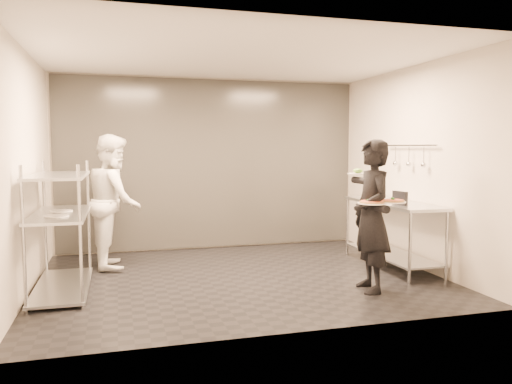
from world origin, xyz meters
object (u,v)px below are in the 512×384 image
object	(u,v)px
pizza_plate_near	(372,202)
bottle_green	(375,190)
pass_rack	(61,225)
bottle_clear	(382,191)
pizza_plate_far	(393,201)
prep_counter	(392,223)
chef	(114,201)
pos_monitor	(400,198)
salad_plate	(358,172)
waiter	(371,216)
bottle_dark	(367,188)

from	to	relation	value
pizza_plate_near	bottle_green	xyz separation A→B (m)	(0.87, 1.50, -0.01)
pass_rack	bottle_clear	xyz separation A→B (m)	(4.50, 0.59, 0.24)
pizza_plate_far	bottle_green	bearing A→B (deg)	67.73
pass_rack	prep_counter	xyz separation A→B (m)	(4.33, 0.00, -0.14)
pizza_plate_far	prep_counter	bearing A→B (deg)	59.20
chef	pos_monitor	xyz separation A→B (m)	(3.61, -1.45, 0.08)
salad_plate	pizza_plate_far	bearing A→B (deg)	-69.02
salad_plate	bottle_green	distance (m)	1.37
pass_rack	chef	bearing A→B (deg)	60.80
prep_counter	waiter	bearing A→B (deg)	-131.18
waiter	chef	xyz separation A→B (m)	(-2.87, 2.05, 0.04)
chef	pizza_plate_near	world-z (taller)	chef
pos_monitor	salad_plate	bearing A→B (deg)	-166.57
salad_plate	bottle_green	world-z (taller)	salad_plate
pizza_plate_far	pizza_plate_near	bearing A→B (deg)	169.70
pizza_plate_near	bottle_green	bearing A→B (deg)	59.92
pizza_plate_far	salad_plate	world-z (taller)	salad_plate
pizza_plate_far	salad_plate	distance (m)	0.61
pizza_plate_near	salad_plate	world-z (taller)	salad_plate
waiter	pos_monitor	world-z (taller)	waiter
bottle_clear	pizza_plate_near	bearing A→B (deg)	-122.69
pos_monitor	bottle_dark	world-z (taller)	bottle_dark
salad_plate	pos_monitor	distance (m)	0.90
pizza_plate_near	bottle_clear	bearing A→B (deg)	57.31
pass_rack	pizza_plate_far	distance (m)	3.83
waiter	bottle_green	world-z (taller)	waiter
bottle_clear	bottle_dark	bearing A→B (deg)	123.93
pos_monitor	bottle_clear	size ratio (longest dim) A/B	1.39
prep_counter	salad_plate	xyz separation A→B (m)	(-0.89, -0.68, 0.75)
bottle_clear	bottle_dark	distance (m)	0.25
waiter	salad_plate	xyz separation A→B (m)	(-0.03, 0.30, 0.50)
chef	pizza_plate_near	size ratio (longest dim) A/B	5.82
pizza_plate_far	salad_plate	xyz separation A→B (m)	(-0.19, 0.49, 0.31)
prep_counter	pos_monitor	bearing A→B (deg)	-107.58
pos_monitor	pass_rack	bearing A→B (deg)	166.71
salad_plate	bottle_clear	xyz separation A→B (m)	(1.06, 1.28, -0.37)
pizza_plate_far	bottle_clear	world-z (taller)	pizza_plate_far
pizza_plate_near	prep_counter	bearing A→B (deg)	50.37
pizza_plate_far	salad_plate	size ratio (longest dim) A/B	1.14
prep_counter	pizza_plate_far	size ratio (longest dim) A/B	6.31
pizza_plate_far	bottle_green	size ratio (longest dim) A/B	1.11
pos_monitor	prep_counter	bearing A→B (deg)	64.23
pizza_plate_far	bottle_clear	size ratio (longest dim) A/B	1.58
bottle_clear	bottle_dark	size ratio (longest dim) A/B	0.72
salad_plate	bottle_dark	size ratio (longest dim) A/B	1.00
bottle_green	waiter	bearing A→B (deg)	-120.32
prep_counter	bottle_dark	distance (m)	0.90
pass_rack	pos_monitor	size ratio (longest dim) A/B	6.36
pass_rack	pos_monitor	world-z (taller)	pass_rack
chef	pizza_plate_far	world-z (taller)	chef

